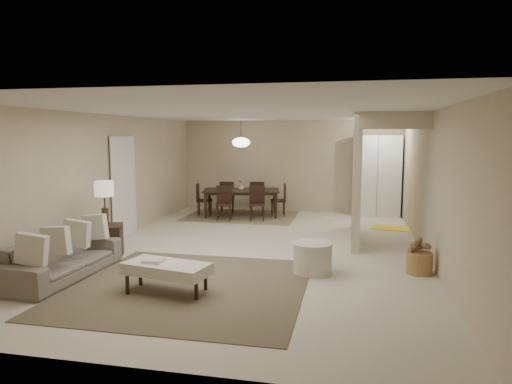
% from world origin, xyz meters
% --- Properties ---
extents(floor, '(9.00, 9.00, 0.00)m').
position_xyz_m(floor, '(0.00, 0.00, 0.00)').
color(floor, beige).
rests_on(floor, ground).
extents(ceiling, '(9.00, 9.00, 0.00)m').
position_xyz_m(ceiling, '(0.00, 0.00, 2.50)').
color(ceiling, white).
rests_on(ceiling, back_wall).
extents(back_wall, '(6.00, 0.00, 6.00)m').
position_xyz_m(back_wall, '(0.00, 4.50, 1.25)').
color(back_wall, '#BEAC90').
rests_on(back_wall, floor).
extents(left_wall, '(0.00, 9.00, 9.00)m').
position_xyz_m(left_wall, '(-3.00, 0.00, 1.25)').
color(left_wall, '#BEAC90').
rests_on(left_wall, floor).
extents(right_wall, '(0.00, 9.00, 9.00)m').
position_xyz_m(right_wall, '(3.00, 0.00, 1.25)').
color(right_wall, '#BEAC90').
rests_on(right_wall, floor).
extents(partition, '(0.15, 2.50, 2.50)m').
position_xyz_m(partition, '(1.80, 1.25, 1.25)').
color(partition, '#BEAC90').
rests_on(partition, floor).
extents(doorway, '(0.04, 0.90, 2.04)m').
position_xyz_m(doorway, '(-2.97, 0.60, 1.02)').
color(doorway, black).
rests_on(doorway, floor).
extents(pantry_cabinet, '(1.20, 0.55, 2.10)m').
position_xyz_m(pantry_cabinet, '(2.35, 4.15, 1.05)').
color(pantry_cabinet, white).
rests_on(pantry_cabinet, floor).
extents(flush_light, '(0.44, 0.44, 0.05)m').
position_xyz_m(flush_light, '(2.30, 3.20, 2.46)').
color(flush_light, white).
rests_on(flush_light, ceiling).
extents(living_rug, '(3.20, 3.20, 0.01)m').
position_xyz_m(living_rug, '(-0.47, -2.27, 0.01)').
color(living_rug, brown).
rests_on(living_rug, floor).
extents(sofa, '(2.04, 0.84, 0.59)m').
position_xyz_m(sofa, '(-2.45, -2.27, 0.29)').
color(sofa, slate).
rests_on(sofa, floor).
extents(ottoman_bench, '(1.23, 0.75, 0.41)m').
position_xyz_m(ottoman_bench, '(-0.67, -2.57, 0.33)').
color(ottoman_bench, beige).
rests_on(ottoman_bench, living_rug).
extents(side_table, '(0.67, 0.67, 0.57)m').
position_xyz_m(side_table, '(-2.40, -1.11, 0.28)').
color(side_table, black).
rests_on(side_table, floor).
extents(table_lamp, '(0.32, 0.32, 0.76)m').
position_xyz_m(table_lamp, '(-2.40, -1.11, 1.13)').
color(table_lamp, '#42331C').
rests_on(table_lamp, side_table).
extents(round_pouf, '(0.61, 0.61, 0.47)m').
position_xyz_m(round_pouf, '(1.15, -1.30, 0.24)').
color(round_pouf, beige).
rests_on(round_pouf, floor).
extents(wicker_basket, '(0.43, 0.43, 0.33)m').
position_xyz_m(wicker_basket, '(2.75, -0.97, 0.16)').
color(wicker_basket, olive).
rests_on(wicker_basket, floor).
extents(dining_rug, '(2.80, 2.10, 0.01)m').
position_xyz_m(dining_rug, '(-1.09, 3.33, 0.01)').
color(dining_rug, '#8E7D58').
rests_on(dining_rug, floor).
extents(dining_table, '(2.14, 1.47, 0.69)m').
position_xyz_m(dining_table, '(-1.09, 3.33, 0.34)').
color(dining_table, black).
rests_on(dining_table, dining_rug).
extents(dining_chairs, '(2.33, 1.87, 0.86)m').
position_xyz_m(dining_chairs, '(-1.09, 3.33, 0.43)').
color(dining_chairs, black).
rests_on(dining_chairs, dining_rug).
extents(vase, '(0.15, 0.15, 0.14)m').
position_xyz_m(vase, '(-1.09, 3.33, 0.76)').
color(vase, silver).
rests_on(vase, dining_table).
extents(yellow_mat, '(1.07, 0.78, 0.01)m').
position_xyz_m(yellow_mat, '(2.70, 2.48, 0.01)').
color(yellow_mat, yellow).
rests_on(yellow_mat, floor).
extents(pendant_light, '(0.46, 0.46, 0.71)m').
position_xyz_m(pendant_light, '(-1.09, 3.33, 1.92)').
color(pendant_light, '#42331C').
rests_on(pendant_light, ceiling).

